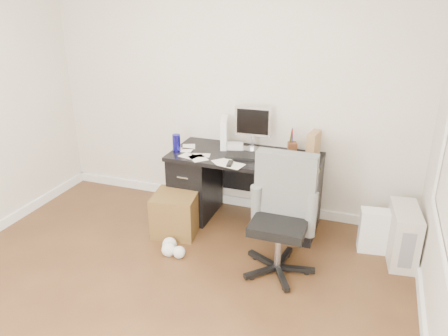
# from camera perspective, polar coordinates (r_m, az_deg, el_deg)

# --- Properties ---
(ground) EXTENTS (4.00, 4.00, 0.00)m
(ground) POSITION_cam_1_polar(r_m,az_deg,el_deg) (3.53, -10.76, -18.44)
(ground) COLOR #402614
(ground) RESTS_ON ground
(room_shell) EXTENTS (4.02, 4.02, 2.71)m
(room_shell) POSITION_cam_1_polar(r_m,az_deg,el_deg) (2.77, -12.33, 8.82)
(room_shell) COLOR beige
(room_shell) RESTS_ON ground
(desk) EXTENTS (1.50, 0.70, 0.75)m
(desk) POSITION_cam_1_polar(r_m,az_deg,el_deg) (4.49, 2.73, -2.47)
(desk) COLOR black
(desk) RESTS_ON ground
(loose_papers) EXTENTS (1.10, 0.60, 0.00)m
(loose_papers) POSITION_cam_1_polar(r_m,az_deg,el_deg) (4.37, 0.10, 1.82)
(loose_papers) COLOR silver
(loose_papers) RESTS_ON desk
(lcd_monitor) EXTENTS (0.38, 0.24, 0.46)m
(lcd_monitor) POSITION_cam_1_polar(r_m,az_deg,el_deg) (4.42, 3.78, 5.18)
(lcd_monitor) COLOR #B2B2B6
(lcd_monitor) RESTS_ON desk
(keyboard) EXTENTS (0.47, 0.20, 0.03)m
(keyboard) POSITION_cam_1_polar(r_m,az_deg,el_deg) (4.27, 3.32, 1.46)
(keyboard) COLOR black
(keyboard) RESTS_ON desk
(computer_mouse) EXTENTS (0.09, 0.09, 0.07)m
(computer_mouse) POSITION_cam_1_polar(r_m,az_deg,el_deg) (4.13, 8.14, 0.83)
(computer_mouse) COLOR #B2B2B6
(computer_mouse) RESTS_ON desk
(travel_mug) EXTENTS (0.09, 0.09, 0.18)m
(travel_mug) POSITION_cam_1_polar(r_m,az_deg,el_deg) (4.45, -6.23, 3.27)
(travel_mug) COLOR #1A169B
(travel_mug) RESTS_ON desk
(white_binder) EXTENTS (0.19, 0.30, 0.31)m
(white_binder) POSITION_cam_1_polar(r_m,az_deg,el_deg) (4.53, 0.04, 4.67)
(white_binder) COLOR white
(white_binder) RESTS_ON desk
(magazine_file) EXTENTS (0.14, 0.23, 0.25)m
(magazine_file) POSITION_cam_1_polar(r_m,az_deg,el_deg) (4.34, 11.60, 3.01)
(magazine_file) COLOR #926647
(magazine_file) RESTS_ON desk
(pen_cup) EXTENTS (0.14, 0.14, 0.25)m
(pen_cup) POSITION_cam_1_polar(r_m,az_deg,el_deg) (4.43, 8.96, 3.57)
(pen_cup) COLOR #532D17
(pen_cup) RESTS_ON desk
(yellow_book) EXTENTS (0.20, 0.24, 0.04)m
(yellow_book) POSITION_cam_1_polar(r_m,az_deg,el_deg) (4.10, 11.20, 0.22)
(yellow_book) COLOR #FFFD1B
(yellow_book) RESTS_ON desk
(paper_remote) EXTENTS (0.26, 0.22, 0.02)m
(paper_remote) POSITION_cam_1_polar(r_m,az_deg,el_deg) (4.10, 0.98, 0.52)
(paper_remote) COLOR silver
(paper_remote) RESTS_ON desk
(office_chair) EXTENTS (0.59, 0.59, 1.04)m
(office_chair) POSITION_cam_1_polar(r_m,az_deg,el_deg) (3.67, 7.30, -6.54)
(office_chair) COLOR #545654
(office_chair) RESTS_ON ground
(pc_tower) EXTENTS (0.28, 0.53, 0.51)m
(pc_tower) POSITION_cam_1_polar(r_m,az_deg,el_deg) (4.24, 22.31, -8.09)
(pc_tower) COLOR #BAB3A7
(pc_tower) RESTS_ON ground
(shopping_bag) EXTENTS (0.33, 0.26, 0.42)m
(shopping_bag) POSITION_cam_1_polar(r_m,az_deg,el_deg) (4.31, 19.27, -7.79)
(shopping_bag) COLOR white
(shopping_bag) RESTS_ON ground
(wicker_basket) EXTENTS (0.48, 0.48, 0.42)m
(wicker_basket) POSITION_cam_1_polar(r_m,az_deg,el_deg) (4.40, -6.32, -5.92)
(wicker_basket) COLOR #4F3417
(wicker_basket) RESTS_ON ground
(desk_printer) EXTENTS (0.43, 0.40, 0.21)m
(desk_printer) POSITION_cam_1_polar(r_m,az_deg,el_deg) (4.71, -5.85, -5.34)
(desk_printer) COLOR slate
(desk_printer) RESTS_ON ground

